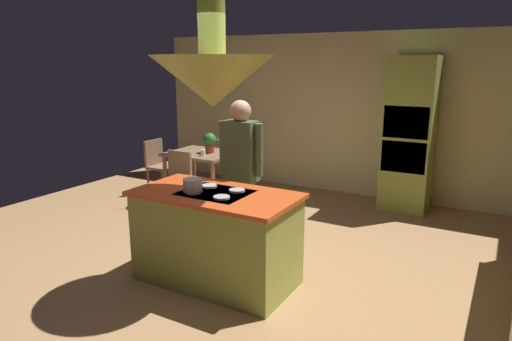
{
  "coord_description": "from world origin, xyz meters",
  "views": [
    {
      "loc": [
        2.34,
        -3.54,
        2.09
      ],
      "look_at": [
        0.1,
        0.4,
        1.0
      ],
      "focal_mm": 31.6,
      "sensor_mm": 36.0,
      "label": 1
    }
  ],
  "objects_px": {
    "chair_at_corner": "(159,163)",
    "potted_plant_on_table": "(210,142)",
    "dining_table": "(202,159)",
    "chair_by_back_wall": "(225,161)",
    "cup_on_table": "(203,153)",
    "person_at_island": "(241,168)",
    "cooking_pot_on_cooktop": "(193,185)",
    "kitchen_island": "(216,237)",
    "chair_facing_island": "(176,178)",
    "oven_tower": "(409,135)"
  },
  "relations": [
    {
      "from": "chair_at_corner",
      "to": "person_at_island",
      "type": "bearing_deg",
      "value": -120.07
    },
    {
      "from": "chair_at_corner",
      "to": "potted_plant_on_table",
      "type": "relative_size",
      "value": 2.9
    },
    {
      "from": "potted_plant_on_table",
      "to": "cup_on_table",
      "type": "distance_m",
      "value": 0.27
    },
    {
      "from": "chair_at_corner",
      "to": "cup_on_table",
      "type": "bearing_deg",
      "value": -101.23
    },
    {
      "from": "person_at_island",
      "to": "chair_facing_island",
      "type": "bearing_deg",
      "value": 153.6
    },
    {
      "from": "kitchen_island",
      "to": "cooking_pot_on_cooktop",
      "type": "xyz_separation_m",
      "value": [
        -0.16,
        -0.13,
        0.53
      ]
    },
    {
      "from": "oven_tower",
      "to": "cooking_pot_on_cooktop",
      "type": "bearing_deg",
      "value": -110.48
    },
    {
      "from": "oven_tower",
      "to": "chair_facing_island",
      "type": "height_order",
      "value": "oven_tower"
    },
    {
      "from": "dining_table",
      "to": "chair_by_back_wall",
      "type": "xyz_separation_m",
      "value": [
        0.0,
        0.64,
        -0.15
      ]
    },
    {
      "from": "oven_tower",
      "to": "cooking_pot_on_cooktop",
      "type": "distance_m",
      "value": 3.6
    },
    {
      "from": "person_at_island",
      "to": "cooking_pot_on_cooktop",
      "type": "bearing_deg",
      "value": -91.66
    },
    {
      "from": "oven_tower",
      "to": "person_at_island",
      "type": "xyz_separation_m",
      "value": [
        -1.24,
        -2.56,
        -0.11
      ]
    },
    {
      "from": "chair_facing_island",
      "to": "cup_on_table",
      "type": "relative_size",
      "value": 9.67
    },
    {
      "from": "kitchen_island",
      "to": "cooking_pot_on_cooktop",
      "type": "height_order",
      "value": "cooking_pot_on_cooktop"
    },
    {
      "from": "cup_on_table",
      "to": "cooking_pot_on_cooktop",
      "type": "relative_size",
      "value": 0.5
    },
    {
      "from": "dining_table",
      "to": "cup_on_table",
      "type": "bearing_deg",
      "value": -50.54
    },
    {
      "from": "kitchen_island",
      "to": "potted_plant_on_table",
      "type": "xyz_separation_m",
      "value": [
        -1.58,
        2.13,
        0.47
      ]
    },
    {
      "from": "oven_tower",
      "to": "potted_plant_on_table",
      "type": "height_order",
      "value": "oven_tower"
    },
    {
      "from": "oven_tower",
      "to": "dining_table",
      "type": "bearing_deg",
      "value": -157.79
    },
    {
      "from": "person_at_island",
      "to": "cooking_pot_on_cooktop",
      "type": "xyz_separation_m",
      "value": [
        -0.02,
        -0.81,
        -0.0
      ]
    },
    {
      "from": "chair_at_corner",
      "to": "cooking_pot_on_cooktop",
      "type": "relative_size",
      "value": 4.83
    },
    {
      "from": "dining_table",
      "to": "chair_at_corner",
      "type": "distance_m",
      "value": 0.89
    },
    {
      "from": "cup_on_table",
      "to": "kitchen_island",
      "type": "bearing_deg",
      "value": -51.06
    },
    {
      "from": "oven_tower",
      "to": "chair_at_corner",
      "type": "distance_m",
      "value": 3.9
    },
    {
      "from": "chair_by_back_wall",
      "to": "potted_plant_on_table",
      "type": "bearing_deg",
      "value": 101.37
    },
    {
      "from": "kitchen_island",
      "to": "dining_table",
      "type": "height_order",
      "value": "kitchen_island"
    },
    {
      "from": "dining_table",
      "to": "cup_on_table",
      "type": "xyz_separation_m",
      "value": [
        0.17,
        -0.21,
        0.15
      ]
    },
    {
      "from": "potted_plant_on_table",
      "to": "oven_tower",
      "type": "bearing_deg",
      "value": 22.54
    },
    {
      "from": "person_at_island",
      "to": "cooking_pot_on_cooktop",
      "type": "height_order",
      "value": "person_at_island"
    },
    {
      "from": "chair_at_corner",
      "to": "cup_on_table",
      "type": "distance_m",
      "value": 1.11
    },
    {
      "from": "kitchen_island",
      "to": "chair_by_back_wall",
      "type": "xyz_separation_m",
      "value": [
        -1.7,
        2.74,
        0.05
      ]
    },
    {
      "from": "person_at_island",
      "to": "chair_by_back_wall",
      "type": "xyz_separation_m",
      "value": [
        -1.56,
        2.05,
        -0.48
      ]
    },
    {
      "from": "chair_by_back_wall",
      "to": "cup_on_table",
      "type": "bearing_deg",
      "value": 101.46
    },
    {
      "from": "chair_facing_island",
      "to": "cooking_pot_on_cooktop",
      "type": "relative_size",
      "value": 4.83
    },
    {
      "from": "chair_by_back_wall",
      "to": "chair_at_corner",
      "type": "height_order",
      "value": "same"
    },
    {
      "from": "chair_at_corner",
      "to": "potted_plant_on_table",
      "type": "height_order",
      "value": "potted_plant_on_table"
    },
    {
      "from": "dining_table",
      "to": "chair_facing_island",
      "type": "distance_m",
      "value": 0.66
    },
    {
      "from": "oven_tower",
      "to": "potted_plant_on_table",
      "type": "distance_m",
      "value": 2.9
    },
    {
      "from": "chair_facing_island",
      "to": "chair_at_corner",
      "type": "bearing_deg",
      "value": 144.03
    },
    {
      "from": "chair_facing_island",
      "to": "potted_plant_on_table",
      "type": "height_order",
      "value": "potted_plant_on_table"
    },
    {
      "from": "chair_facing_island",
      "to": "cooking_pot_on_cooktop",
      "type": "distance_m",
      "value": 2.27
    },
    {
      "from": "kitchen_island",
      "to": "chair_at_corner",
      "type": "distance_m",
      "value": 3.33
    },
    {
      "from": "chair_by_back_wall",
      "to": "cooking_pot_on_cooktop",
      "type": "height_order",
      "value": "cooking_pot_on_cooktop"
    },
    {
      "from": "oven_tower",
      "to": "person_at_island",
      "type": "bearing_deg",
      "value": -115.79
    },
    {
      "from": "dining_table",
      "to": "chair_at_corner",
      "type": "xyz_separation_m",
      "value": [
        -0.88,
        -0.0,
        -0.15
      ]
    },
    {
      "from": "chair_facing_island",
      "to": "chair_by_back_wall",
      "type": "distance_m",
      "value": 1.28
    },
    {
      "from": "chair_facing_island",
      "to": "chair_at_corner",
      "type": "distance_m",
      "value": 1.09
    },
    {
      "from": "chair_at_corner",
      "to": "potted_plant_on_table",
      "type": "distance_m",
      "value": 1.09
    },
    {
      "from": "kitchen_island",
      "to": "chair_at_corner",
      "type": "relative_size",
      "value": 1.8
    },
    {
      "from": "person_at_island",
      "to": "chair_at_corner",
      "type": "xyz_separation_m",
      "value": [
        -2.44,
        1.42,
        -0.48
      ]
    }
  ]
}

